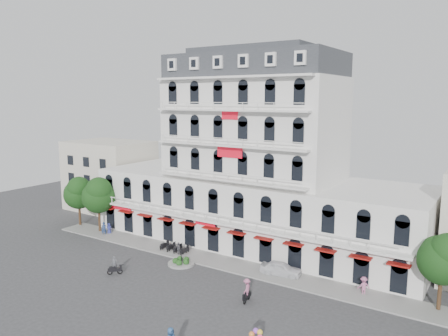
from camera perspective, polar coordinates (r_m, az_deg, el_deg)
ground at (r=46.94m, az=-7.35°, el=-15.39°), size 120.00×120.00×0.00m
sidewalk at (r=53.51m, az=-0.97°, el=-12.06°), size 53.00×4.00×0.16m
main_building at (r=58.35m, az=3.94°, el=-0.23°), size 45.00×15.00×25.80m
flank_building_west at (r=79.22m, az=-14.67°, el=-0.93°), size 14.00×10.00×12.00m
traffic_island at (r=52.86m, az=-5.59°, el=-12.17°), size 3.20×3.20×1.60m
parked_scooter_row at (r=56.96m, az=-6.49°, el=-10.87°), size 4.40×1.80×1.10m
tree_west_outer at (r=69.94m, az=-18.46°, el=-2.96°), size 4.50×4.48×7.76m
tree_west_inner at (r=65.78m, az=-16.08°, el=-3.29°), size 4.76×4.76×8.25m
tree_east_inner at (r=44.82m, az=26.71°, el=-10.35°), size 4.40×4.37×7.57m
parked_car at (r=49.86m, az=7.45°, el=-12.90°), size 4.86×2.64×1.57m
rider_west at (r=51.14m, az=-14.09°, el=-12.35°), size 1.32×1.29×2.11m
rider_center at (r=43.51m, az=3.00°, el=-15.55°), size 0.88×1.70×2.35m
pedestrian_left at (r=65.61m, az=-14.79°, el=-7.66°), size 0.94×0.80×1.63m
pedestrian_mid at (r=55.49m, az=-5.94°, el=-10.48°), size 1.06×0.90×1.70m
pedestrian_right at (r=46.96m, az=17.77°, el=-14.47°), size 1.42×1.32×1.92m
pedestrian_far at (r=65.12m, az=-15.40°, el=-7.67°), size 0.81×0.84×1.94m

